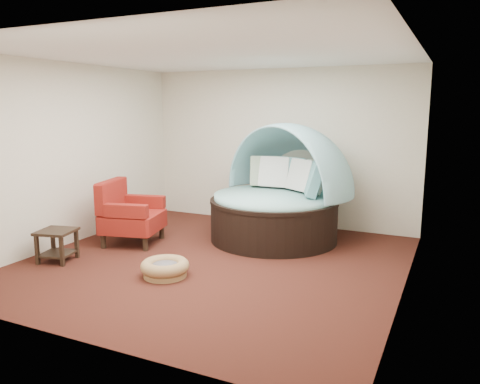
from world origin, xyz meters
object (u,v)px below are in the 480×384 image
at_px(red_armchair, 129,214).
at_px(canopy_daybed, 280,186).
at_px(pet_basket, 165,268).
at_px(side_table, 57,241).

bearing_deg(red_armchair, canopy_daybed, 17.56).
distance_m(pet_basket, side_table, 1.71).
bearing_deg(canopy_daybed, red_armchair, -123.93).
distance_m(red_armchair, side_table, 1.21).
xyz_separation_m(canopy_daybed, pet_basket, (-0.70, -2.27, -0.76)).
xyz_separation_m(red_armchair, side_table, (-0.34, -1.15, -0.17)).
height_order(pet_basket, side_table, side_table).
distance_m(canopy_daybed, side_table, 3.45).
bearing_deg(pet_basket, canopy_daybed, 72.89).
xyz_separation_m(canopy_daybed, side_table, (-2.40, -2.41, -0.58)).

